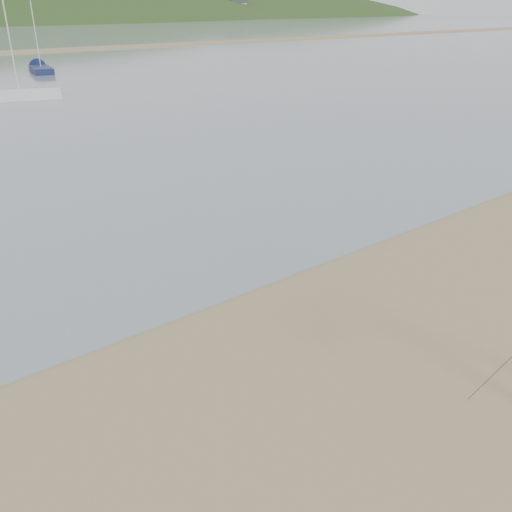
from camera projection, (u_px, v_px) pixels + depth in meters
sailboat_blue_far at (39, 68)px, 47.88m from camera, size 2.67×6.33×6.15m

